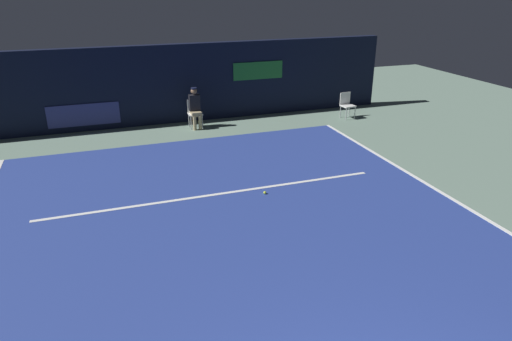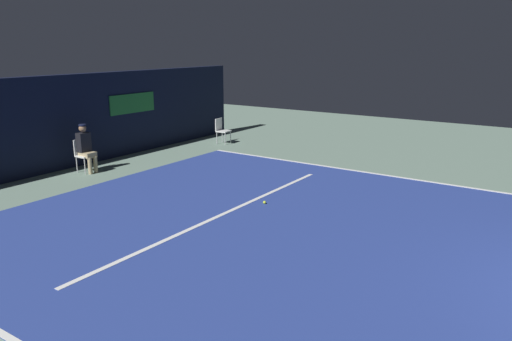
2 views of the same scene
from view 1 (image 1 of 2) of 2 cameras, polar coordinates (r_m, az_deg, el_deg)
The scene contains 8 objects.
ground_plane at distance 8.71m, azimuth -1.35°, elevation -8.83°, with size 30.68×30.68×0.00m, color slate.
court_surface at distance 8.71m, azimuth -1.35°, elevation -8.80°, with size 9.92×12.33×0.01m, color navy.
line_sideline_left at distance 11.05m, azimuth 23.71°, elevation -3.66°, with size 0.10×12.33×0.01m, color white.
line_service at distance 10.53m, azimuth -4.98°, elevation -2.96°, with size 7.73×0.10×0.01m, color white.
back_wall at distance 15.89m, azimuth -10.84°, elevation 10.36°, with size 15.65×0.33×2.60m.
line_judge_on_chair at distance 15.27m, azimuth -7.52°, elevation 7.72°, with size 0.44×0.53×1.32m.
courtside_chair_near at distance 16.66m, azimuth 11.14°, elevation 8.08°, with size 0.49×0.46×0.88m.
tennis_ball at distance 10.51m, azimuth 1.10°, elevation -2.74°, with size 0.07×0.07×0.07m, color #CCE033.
Camera 1 is at (-2.26, -1.93, 4.52)m, focal length 32.46 mm.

